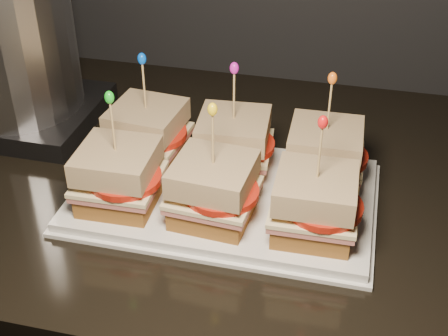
# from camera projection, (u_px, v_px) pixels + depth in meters

# --- Properties ---
(granite_slab) EXTENTS (2.29, 0.68, 0.03)m
(granite_slab) POSITION_uv_depth(u_px,v_px,m) (399.00, 205.00, 0.89)
(granite_slab) COLOR black
(granite_slab) RESTS_ON cabinet
(platter) EXTENTS (0.40, 0.25, 0.02)m
(platter) POSITION_uv_depth(u_px,v_px,m) (224.00, 195.00, 0.86)
(platter) COLOR white
(platter) RESTS_ON granite_slab
(platter_rim) EXTENTS (0.42, 0.26, 0.01)m
(platter_rim) POSITION_uv_depth(u_px,v_px,m) (224.00, 199.00, 0.87)
(platter_rim) COLOR white
(platter_rim) RESTS_ON granite_slab
(sandwich_0_bread_bot) EXTENTS (0.10, 0.10, 0.03)m
(sandwich_0_bread_bot) POSITION_uv_depth(u_px,v_px,m) (149.00, 149.00, 0.92)
(sandwich_0_bread_bot) COLOR brown
(sandwich_0_bread_bot) RESTS_ON platter
(sandwich_0_ham) EXTENTS (0.11, 0.11, 0.01)m
(sandwich_0_ham) POSITION_uv_depth(u_px,v_px,m) (148.00, 139.00, 0.91)
(sandwich_0_ham) COLOR #BF6262
(sandwich_0_ham) RESTS_ON sandwich_0_bread_bot
(sandwich_0_cheese) EXTENTS (0.12, 0.11, 0.01)m
(sandwich_0_cheese) POSITION_uv_depth(u_px,v_px,m) (148.00, 135.00, 0.91)
(sandwich_0_cheese) COLOR #F9E6AA
(sandwich_0_cheese) RESTS_ON sandwich_0_ham
(sandwich_0_tomato) EXTENTS (0.10, 0.10, 0.01)m
(sandwich_0_tomato) POSITION_uv_depth(u_px,v_px,m) (154.00, 133.00, 0.90)
(sandwich_0_tomato) COLOR red
(sandwich_0_tomato) RESTS_ON sandwich_0_cheese
(sandwich_0_bread_top) EXTENTS (0.11, 0.11, 0.03)m
(sandwich_0_bread_top) POSITION_uv_depth(u_px,v_px,m) (147.00, 118.00, 0.89)
(sandwich_0_bread_top) COLOR brown
(sandwich_0_bread_top) RESTS_ON sandwich_0_tomato
(sandwich_0_pick) EXTENTS (0.00, 0.00, 0.09)m
(sandwich_0_pick) POSITION_uv_depth(u_px,v_px,m) (144.00, 89.00, 0.87)
(sandwich_0_pick) COLOR tan
(sandwich_0_pick) RESTS_ON sandwich_0_bread_top
(sandwich_0_frill) EXTENTS (0.01, 0.01, 0.02)m
(sandwich_0_frill) POSITION_uv_depth(u_px,v_px,m) (142.00, 59.00, 0.84)
(sandwich_0_frill) COLOR blue
(sandwich_0_frill) RESTS_ON sandwich_0_pick
(sandwich_1_bread_bot) EXTENTS (0.10, 0.10, 0.03)m
(sandwich_1_bread_bot) POSITION_uv_depth(u_px,v_px,m) (233.00, 160.00, 0.90)
(sandwich_1_bread_bot) COLOR brown
(sandwich_1_bread_bot) RESTS_ON platter
(sandwich_1_ham) EXTENTS (0.11, 0.11, 0.01)m
(sandwich_1_ham) POSITION_uv_depth(u_px,v_px,m) (233.00, 150.00, 0.89)
(sandwich_1_ham) COLOR #BF6262
(sandwich_1_ham) RESTS_ON sandwich_1_bread_bot
(sandwich_1_cheese) EXTENTS (0.11, 0.11, 0.01)m
(sandwich_1_cheese) POSITION_uv_depth(u_px,v_px,m) (233.00, 146.00, 0.88)
(sandwich_1_cheese) COLOR #F9E6AA
(sandwich_1_cheese) RESTS_ON sandwich_1_ham
(sandwich_1_tomato) EXTENTS (0.10, 0.10, 0.01)m
(sandwich_1_tomato) POSITION_uv_depth(u_px,v_px,m) (241.00, 144.00, 0.87)
(sandwich_1_tomato) COLOR red
(sandwich_1_tomato) RESTS_ON sandwich_1_cheese
(sandwich_1_bread_top) EXTENTS (0.10, 0.10, 0.03)m
(sandwich_1_bread_top) POSITION_uv_depth(u_px,v_px,m) (234.00, 128.00, 0.87)
(sandwich_1_bread_top) COLOR brown
(sandwich_1_bread_top) RESTS_ON sandwich_1_tomato
(sandwich_1_pick) EXTENTS (0.00, 0.00, 0.09)m
(sandwich_1_pick) POSITION_uv_depth(u_px,v_px,m) (234.00, 99.00, 0.84)
(sandwich_1_pick) COLOR tan
(sandwich_1_pick) RESTS_ON sandwich_1_bread_top
(sandwich_1_frill) EXTENTS (0.01, 0.01, 0.02)m
(sandwich_1_frill) POSITION_uv_depth(u_px,v_px,m) (234.00, 68.00, 0.82)
(sandwich_1_frill) COLOR #C61AAC
(sandwich_1_frill) RESTS_ON sandwich_1_pick
(sandwich_2_bread_bot) EXTENTS (0.10, 0.10, 0.03)m
(sandwich_2_bread_bot) POSITION_uv_depth(u_px,v_px,m) (322.00, 172.00, 0.87)
(sandwich_2_bread_bot) COLOR brown
(sandwich_2_bread_bot) RESTS_ON platter
(sandwich_2_ham) EXTENTS (0.11, 0.10, 0.01)m
(sandwich_2_ham) POSITION_uv_depth(u_px,v_px,m) (324.00, 161.00, 0.86)
(sandwich_2_ham) COLOR #BF6262
(sandwich_2_ham) RESTS_ON sandwich_2_bread_bot
(sandwich_2_cheese) EXTENTS (0.11, 0.11, 0.01)m
(sandwich_2_cheese) POSITION_uv_depth(u_px,v_px,m) (324.00, 157.00, 0.86)
(sandwich_2_cheese) COLOR #F9E6AA
(sandwich_2_cheese) RESTS_ON sandwich_2_ham
(sandwich_2_tomato) EXTENTS (0.10, 0.10, 0.01)m
(sandwich_2_tomato) POSITION_uv_depth(u_px,v_px,m) (333.00, 156.00, 0.85)
(sandwich_2_tomato) COLOR red
(sandwich_2_tomato) RESTS_ON sandwich_2_cheese
(sandwich_2_bread_top) EXTENTS (0.10, 0.10, 0.03)m
(sandwich_2_bread_top) POSITION_uv_depth(u_px,v_px,m) (326.00, 140.00, 0.84)
(sandwich_2_bread_top) COLOR brown
(sandwich_2_bread_top) RESTS_ON sandwich_2_tomato
(sandwich_2_pick) EXTENTS (0.00, 0.00, 0.09)m
(sandwich_2_pick) POSITION_uv_depth(u_px,v_px,m) (329.00, 109.00, 0.82)
(sandwich_2_pick) COLOR tan
(sandwich_2_pick) RESTS_ON sandwich_2_bread_top
(sandwich_2_frill) EXTENTS (0.01, 0.01, 0.02)m
(sandwich_2_frill) POSITION_uv_depth(u_px,v_px,m) (332.00, 78.00, 0.79)
(sandwich_2_frill) COLOR orange
(sandwich_2_frill) RESTS_ON sandwich_2_pick
(sandwich_3_bread_bot) EXTENTS (0.10, 0.10, 0.03)m
(sandwich_3_bread_bot) POSITION_uv_depth(u_px,v_px,m) (120.00, 194.00, 0.83)
(sandwich_3_bread_bot) COLOR brown
(sandwich_3_bread_bot) RESTS_ON platter
(sandwich_3_ham) EXTENTS (0.11, 0.10, 0.01)m
(sandwich_3_ham) POSITION_uv_depth(u_px,v_px,m) (119.00, 183.00, 0.82)
(sandwich_3_ham) COLOR #BF6262
(sandwich_3_ham) RESTS_ON sandwich_3_bread_bot
(sandwich_3_cheese) EXTENTS (0.11, 0.11, 0.01)m
(sandwich_3_cheese) POSITION_uv_depth(u_px,v_px,m) (119.00, 179.00, 0.82)
(sandwich_3_cheese) COLOR #F9E6AA
(sandwich_3_cheese) RESTS_ON sandwich_3_ham
(sandwich_3_tomato) EXTENTS (0.10, 0.10, 0.01)m
(sandwich_3_tomato) POSITION_uv_depth(u_px,v_px,m) (125.00, 178.00, 0.81)
(sandwich_3_tomato) COLOR red
(sandwich_3_tomato) RESTS_ON sandwich_3_cheese
(sandwich_3_bread_top) EXTENTS (0.10, 0.10, 0.03)m
(sandwich_3_bread_top) POSITION_uv_depth(u_px,v_px,m) (117.00, 161.00, 0.80)
(sandwich_3_bread_top) COLOR brown
(sandwich_3_bread_top) RESTS_ON sandwich_3_tomato
(sandwich_3_pick) EXTENTS (0.00, 0.00, 0.09)m
(sandwich_3_pick) POSITION_uv_depth(u_px,v_px,m) (113.00, 130.00, 0.77)
(sandwich_3_pick) COLOR tan
(sandwich_3_pick) RESTS_ON sandwich_3_bread_top
(sandwich_3_frill) EXTENTS (0.01, 0.01, 0.02)m
(sandwich_3_frill) POSITION_uv_depth(u_px,v_px,m) (109.00, 97.00, 0.75)
(sandwich_3_frill) COLOR green
(sandwich_3_frill) RESTS_ON sandwich_3_pick
(sandwich_4_bread_bot) EXTENTS (0.10, 0.10, 0.03)m
(sandwich_4_bread_bot) POSITION_uv_depth(u_px,v_px,m) (214.00, 207.00, 0.81)
(sandwich_4_bread_bot) COLOR brown
(sandwich_4_bread_bot) RESTS_ON platter
(sandwich_4_ham) EXTENTS (0.11, 0.11, 0.01)m
(sandwich_4_ham) POSITION_uv_depth(u_px,v_px,m) (213.00, 197.00, 0.80)
(sandwich_4_ham) COLOR #BF6262
(sandwich_4_ham) RESTS_ON sandwich_4_bread_bot
(sandwich_4_cheese) EXTENTS (0.11, 0.11, 0.01)m
(sandwich_4_cheese) POSITION_uv_depth(u_px,v_px,m) (213.00, 192.00, 0.79)
(sandwich_4_cheese) COLOR #F9E6AA
(sandwich_4_cheese) RESTS_ON sandwich_4_ham
(sandwich_4_tomato) EXTENTS (0.10, 0.10, 0.01)m
(sandwich_4_tomato) POSITION_uv_depth(u_px,v_px,m) (221.00, 192.00, 0.78)
(sandwich_4_tomato) COLOR red
(sandwich_4_tomato) RESTS_ON sandwich_4_cheese
(sandwich_4_bread_top) EXTENTS (0.10, 0.10, 0.03)m
(sandwich_4_bread_top) POSITION_uv_depth(u_px,v_px,m) (213.00, 174.00, 0.78)
(sandwich_4_bread_top) COLOR brown
(sandwich_4_bread_top) RESTS_ON sandwich_4_tomato
(sandwich_4_pick) EXTENTS (0.00, 0.00, 0.09)m
(sandwich_4_pick) POSITION_uv_depth(u_px,v_px,m) (213.00, 142.00, 0.75)
(sandwich_4_pick) COLOR tan
(sandwich_4_pick) RESTS_ON sandwich_4_bread_top
(sandwich_4_frill) EXTENTS (0.01, 0.01, 0.02)m
(sandwich_4_frill) POSITION_uv_depth(u_px,v_px,m) (212.00, 109.00, 0.72)
(sandwich_4_frill) COLOR yellow
(sandwich_4_frill) RESTS_ON sandwich_4_pick
(sandwich_5_bread_bot) EXTENTS (0.10, 0.10, 0.03)m
(sandwich_5_bread_bot) POSITION_uv_depth(u_px,v_px,m) (313.00, 222.00, 0.78)
(sandwich_5_bread_bot) COLOR brown
(sandwich_5_bread_bot) RESTS_ON platter
(sandwich_5_ham) EXTENTS (0.11, 0.10, 0.01)m
(sandwich_5_ham) POSITION_uv_depth(u_px,v_px,m) (314.00, 211.00, 0.77)
(sandwich_5_ham) COLOR #BF6262
(sandwich_5_ham) RESTS_ON sandwich_5_bread_bot
(sandwich_5_cheese) EXTENTS (0.11, 0.11, 0.01)m
(sandwich_5_cheese) POSITION_uv_depth(u_px,v_px,m) (314.00, 207.00, 0.77)
(sandwich_5_cheese) COLOR #F9E6AA
(sandwich_5_cheese) RESTS_ON sandwich_5_ham
(sandwich_5_tomato) EXTENTS (0.10, 0.10, 0.01)m
(sandwich_5_tomato) POSITION_uv_depth(u_px,v_px,m) (324.00, 206.00, 0.76)
(sandwich_5_tomato) COLOR red
(sandwich_5_tomato) RESTS_ON sandwich_5_cheese
(sandwich_5_bread_top) EXTENTS (0.10, 0.10, 0.03)m
(sandwich_5_bread_top) POSITION_uv_depth(u_px,v_px,m) (316.00, 188.00, 0.75)
(sandwich_5_bread_top) COLOR brown
(sandwich_5_bread_top) RESTS_ON sandwich_5_tomato
(sandwich_5_pick) EXTENTS (0.00, 0.00, 0.09)m
(sandwich_5_pick) POSITION_uv_depth(u_px,v_px,m) (319.00, 156.00, 0.72)
(sandwich_5_pick) COLOR tan
(sandwich_5_pick) RESTS_ON sandwich_5_bread_top
(sandwich_5_frill) EXTENTS (0.01, 0.01, 0.02)m
(sandwich_5_frill) POSITION_uv_depth(u_px,v_px,m) (323.00, 122.00, 0.70)
(sandwich_5_frill) COLOR red
(sandwich_5_frill) RESTS_ON sandwich_5_pick
(appliance_base) EXTENTS (0.26, 0.22, 0.03)m
(appliance_base) POSITION_uv_depth(u_px,v_px,m) (20.00, 111.00, 1.05)
(appliance_base) COLOR #262628
(appliance_base) RESTS_ON granite_slab
(appliance_body) EXTENTS (0.22, 0.22, 0.28)m
(appliance_body) POSITION_uv_depth(u_px,v_px,m) (1.00, 21.00, 0.96)
(appliance_body) COLOR silver
(appliance_body) RESTS_ON appliance_base
(appliance) EXTENTS (0.26, 0.22, 0.34)m
(appliance) POSITION_uv_depth(u_px,v_px,m) (2.00, 25.00, 0.96)
(appliance) COLOR silver
(appliance) RESTS_ON granite_slab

